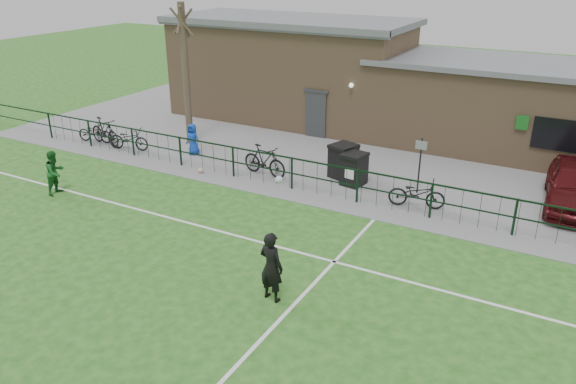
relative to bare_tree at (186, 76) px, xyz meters
The scene contains 21 objects.
ground 13.54m from the bare_tree, 52.70° to the right, with size 90.00×90.00×0.00m, color #235819.
paving_strip 9.05m from the bare_tree, 20.56° to the left, with size 34.00×13.00×0.02m, color slate.
pitch_line_touch 8.96m from the bare_tree, 18.65° to the right, with size 28.00×0.10×0.01m, color white.
pitch_line_mid 10.73m from the bare_tree, 39.09° to the right, with size 28.00×0.10×0.01m, color white.
pitch_line_perp 14.81m from the bare_tree, 46.40° to the right, with size 0.10×16.00×0.01m, color white.
perimeter_fence 8.72m from the bare_tree, 17.35° to the right, with size 28.00×0.10×1.20m, color black.
bare_tree is the anchor object (origin of this frame).
wheelie_bin_left 8.02m from the bare_tree, ahead, with size 0.78×0.89×1.19m, color black.
wheelie_bin_right 8.69m from the bare_tree, ahead, with size 0.73×0.83×1.11m, color black.
sign_post 10.76m from the bare_tree, ahead, with size 0.06×0.06×2.00m, color black.
car_maroon 15.58m from the bare_tree, ahead, with size 1.79×4.45×1.52m, color #470C0F.
bicycle_a 4.95m from the bare_tree, 152.58° to the right, with size 0.59×1.68×0.88m, color black.
bicycle_b 4.37m from the bare_tree, 146.00° to the right, with size 0.57×2.01×1.21m, color black.
bicycle_c 3.63m from the bare_tree, 130.00° to the right, with size 0.63×1.79×0.94m, color black.
bicycle_d 5.81m from the bare_tree, 20.28° to the right, with size 0.55×1.96×1.18m, color black.
bicycle_e 11.32m from the bare_tree, 10.02° to the right, with size 0.64×1.84×0.97m, color black.
spectator_child 2.82m from the bare_tree, 47.09° to the right, with size 0.64×0.42×1.31m, color #1340B8.
goalkeeper_kick 13.03m from the bare_tree, 43.23° to the right, with size 1.74×2.99×2.08m.
outfield_player 7.17m from the bare_tree, 94.44° to the right, with size 0.76×0.59×1.56m, color #1A5E24.
ball_ground 4.84m from the bare_tree, 46.22° to the right, with size 0.22×0.22×0.22m, color silver.
clubhouse 9.34m from the bare_tree, 40.12° to the left, with size 24.25×5.40×4.96m.
Camera 1 is at (7.34, -8.33, 7.75)m, focal length 35.00 mm.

